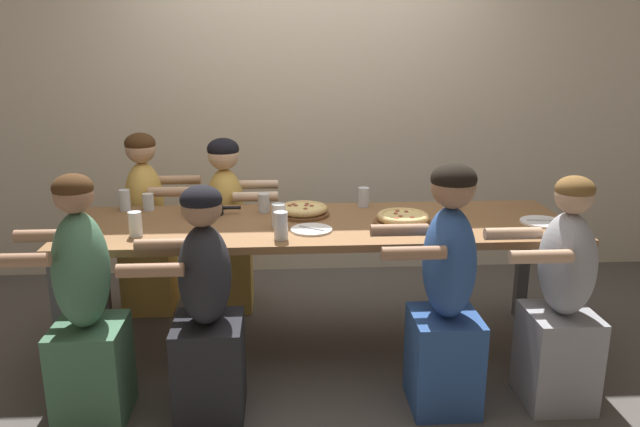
% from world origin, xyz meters
% --- Properties ---
extents(ground_plane, '(18.00, 18.00, 0.00)m').
position_xyz_m(ground_plane, '(0.00, 0.00, 0.00)').
color(ground_plane, '#514C47').
rests_on(ground_plane, ground).
extents(restaurant_back_panel, '(10.00, 0.06, 3.20)m').
position_xyz_m(restaurant_back_panel, '(0.00, 1.34, 1.60)').
color(restaurant_back_panel, beige).
rests_on(restaurant_back_panel, ground).
extents(dining_table, '(2.78, 0.84, 0.77)m').
position_xyz_m(dining_table, '(0.00, 0.00, 0.70)').
color(dining_table, brown).
rests_on(dining_table, ground).
extents(pizza_board_main, '(0.30, 0.30, 0.06)m').
position_xyz_m(pizza_board_main, '(-0.09, 0.15, 0.80)').
color(pizza_board_main, brown).
rests_on(pizza_board_main, dining_table).
extents(pizza_board_second, '(0.32, 0.32, 0.06)m').
position_xyz_m(pizza_board_second, '(0.45, -0.07, 0.80)').
color(pizza_board_second, brown).
rests_on(pizza_board_second, dining_table).
extents(skillet_bowl, '(0.32, 0.22, 0.13)m').
position_xyz_m(skillet_bowl, '(-0.66, 0.21, 0.82)').
color(skillet_bowl, black).
rests_on(skillet_bowl, dining_table).
extents(empty_plate_a, '(0.24, 0.24, 0.02)m').
position_xyz_m(empty_plate_a, '(1.23, -0.09, 0.77)').
color(empty_plate_a, white).
rests_on(empty_plate_a, dining_table).
extents(empty_plate_b, '(0.22, 0.22, 0.02)m').
position_xyz_m(empty_plate_b, '(-0.06, -0.16, 0.77)').
color(empty_plate_b, white).
rests_on(empty_plate_b, dining_table).
extents(cocktail_glass_blue, '(0.07, 0.07, 0.11)m').
position_xyz_m(cocktail_glass_blue, '(0.81, 0.25, 0.81)').
color(cocktail_glass_blue, silver).
rests_on(cocktail_glass_blue, dining_table).
extents(drinking_glass_a, '(0.06, 0.06, 0.13)m').
position_xyz_m(drinking_glass_a, '(-1.14, 0.32, 0.82)').
color(drinking_glass_a, silver).
rests_on(drinking_glass_a, dining_table).
extents(drinking_glass_b, '(0.07, 0.07, 0.11)m').
position_xyz_m(drinking_glass_b, '(0.74, 0.05, 0.81)').
color(drinking_glass_b, silver).
rests_on(drinking_glass_b, dining_table).
extents(drinking_glass_c, '(0.07, 0.07, 0.11)m').
position_xyz_m(drinking_glass_c, '(-0.32, 0.23, 0.81)').
color(drinking_glass_c, silver).
rests_on(drinking_glass_c, dining_table).
extents(drinking_glass_d, '(0.07, 0.07, 0.14)m').
position_xyz_m(drinking_glass_d, '(-0.22, -0.30, 0.83)').
color(drinking_glass_d, silver).
rests_on(drinking_glass_d, dining_table).
extents(drinking_glass_e, '(0.07, 0.07, 0.10)m').
position_xyz_m(drinking_glass_e, '(-1.01, 0.32, 0.81)').
color(drinking_glass_e, silver).
rests_on(drinking_glass_e, dining_table).
extents(drinking_glass_f, '(0.07, 0.07, 0.11)m').
position_xyz_m(drinking_glass_f, '(0.64, -0.31, 0.81)').
color(drinking_glass_f, silver).
rests_on(drinking_glass_f, dining_table).
extents(drinking_glass_g, '(0.07, 0.07, 0.12)m').
position_xyz_m(drinking_glass_g, '(0.29, 0.33, 0.82)').
color(drinking_glass_g, silver).
rests_on(drinking_glass_g, dining_table).
extents(drinking_glass_h, '(0.07, 0.07, 0.13)m').
position_xyz_m(drinking_glass_h, '(-0.97, -0.20, 0.82)').
color(drinking_glass_h, silver).
rests_on(drinking_glass_h, dining_table).
extents(drinking_glass_i, '(0.08, 0.08, 0.13)m').
position_xyz_m(drinking_glass_i, '(-0.23, -0.08, 0.82)').
color(drinking_glass_i, silver).
rests_on(drinking_glass_i, dining_table).
extents(diner_far_midleft, '(0.51, 0.40, 1.15)m').
position_xyz_m(diner_far_midleft, '(-0.58, 0.64, 0.53)').
color(diner_far_midleft, gold).
rests_on(diner_far_midleft, ground).
extents(diner_near_right, '(0.51, 0.40, 1.15)m').
position_xyz_m(diner_near_right, '(1.12, -0.64, 0.52)').
color(diner_near_right, '#99999E').
rests_on(diner_near_right, ground).
extents(diner_near_midright, '(0.51, 0.40, 1.22)m').
position_xyz_m(diner_near_midright, '(0.56, -0.64, 0.57)').
color(diner_near_midright, '#2D5193').
rests_on(diner_near_midright, ground).
extents(diner_near_left, '(0.51, 0.40, 1.19)m').
position_xyz_m(diner_near_left, '(-1.12, -0.64, 0.54)').
color(diner_near_left, '#477556').
rests_on(diner_near_left, ground).
extents(diner_near_midleft, '(0.51, 0.40, 1.13)m').
position_xyz_m(diner_near_midleft, '(-0.57, -0.64, 0.51)').
color(diner_near_midleft, '#232328').
rests_on(diner_near_midleft, ground).
extents(diner_far_left, '(0.51, 0.40, 1.18)m').
position_xyz_m(diner_far_left, '(-1.10, 0.64, 0.54)').
color(diner_far_left, gold).
rests_on(diner_far_left, ground).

